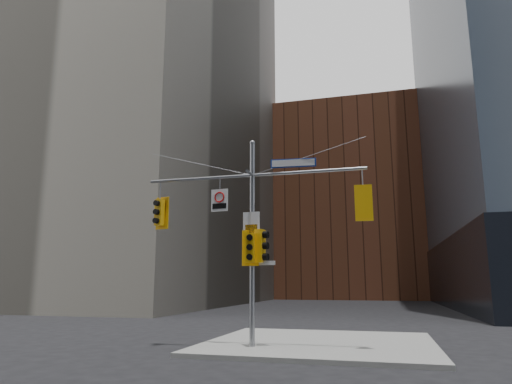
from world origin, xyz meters
The scene contains 13 objects.
ground centered at (0.00, 0.00, 0.00)m, with size 160.00×160.00×0.00m, color black.
sidewalk_corner centered at (2.00, 4.00, 0.07)m, with size 8.00×8.00×0.15m, color gray.
brick_midrise centered at (0.00, 58.00, 14.00)m, with size 26.00×20.00×28.00m, color brown.
signal_assembly centered at (0.00, 1.99, 4.42)m, with size 8.00×0.80×7.30m.
traffic_light_west_arm centered at (-3.60, 2.01, 4.80)m, with size 0.57×0.53×1.22m.
traffic_light_east_arm centered at (3.83, 1.99, 4.80)m, with size 0.58×0.47×1.20m.
traffic_light_pole_side centered at (0.33, 1.99, 3.48)m, with size 0.48×0.41×1.14m.
traffic_light_pole_front centered at (0.00, 1.73, 3.41)m, with size 0.58×0.52×1.22m.
street_sign_blade centered at (1.49, 2.00, 6.35)m, with size 1.59×0.19×0.31m.
regulatory_sign_arm centered at (-1.22, 1.97, 5.18)m, with size 0.65×0.10×0.81m.
regulatory_sign_pole centered at (0.00, 1.88, 4.24)m, with size 0.61×0.09×0.80m.
street_blade_ew centered at (0.45, 2.00, 2.89)m, with size 0.72×0.03×0.14m.
street_blade_ns centered at (0.00, 2.45, 2.97)m, with size 0.10×0.84×0.17m.
Camera 1 is at (4.32, -13.25, 2.23)m, focal length 32.00 mm.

